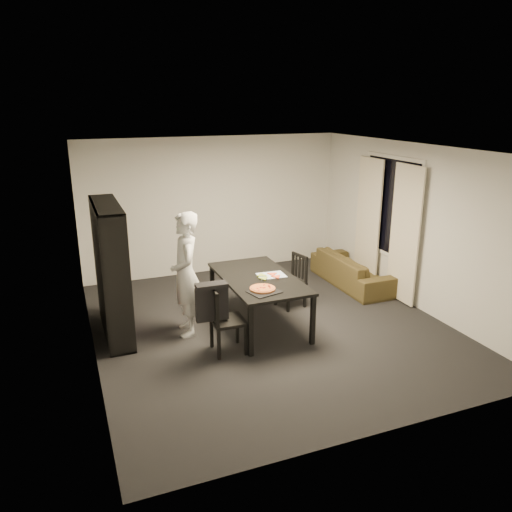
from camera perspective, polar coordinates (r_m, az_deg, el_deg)
name	(u,v)px	position (r m, az deg, el deg)	size (l,w,h in m)	color
room	(270,242)	(7.09, 1.62, 1.62)	(5.01, 5.51, 2.61)	black
window_pane	(391,207)	(8.78, 15.19, 5.43)	(0.02, 1.40, 1.60)	black
window_frame	(391,207)	(8.78, 15.17, 5.43)	(0.03, 1.52, 1.72)	white
curtain_left	(405,235)	(8.40, 16.63, 2.34)	(0.03, 0.70, 2.25)	beige
curtain_right	(368,221)	(9.22, 12.69, 3.93)	(0.03, 0.70, 2.25)	beige
bookshelf	(111,271)	(7.26, -16.20, -1.61)	(0.35, 1.50, 1.90)	black
dining_table	(259,281)	(7.31, 0.29, -2.91)	(1.01, 1.82, 0.76)	black
chair_left	(222,316)	(6.60, -3.96, -6.83)	(0.44, 0.44, 0.92)	black
chair_right	(295,277)	(8.11, 4.43, -2.40)	(0.47, 0.47, 0.86)	black
draped_jacket	(212,300)	(6.47, -5.07, -5.07)	(0.43, 0.19, 0.51)	black
person	(186,274)	(7.07, -8.03, -2.10)	(0.65, 0.43, 1.78)	silver
baking_tray	(264,292)	(6.72, 0.97, -4.12)	(0.40, 0.32, 0.01)	black
pepperoni_pizza	(263,288)	(6.78, 0.75, -3.73)	(0.35, 0.35, 0.03)	#AD5C32
kitchen_towel	(271,275)	(7.35, 1.75, -2.21)	(0.40, 0.30, 0.01)	silver
pizza_slices	(268,276)	(7.29, 1.41, -2.30)	(0.37, 0.31, 0.01)	gold
sofa	(352,270)	(9.24, 10.96, -1.57)	(1.88, 0.73, 0.55)	#403819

